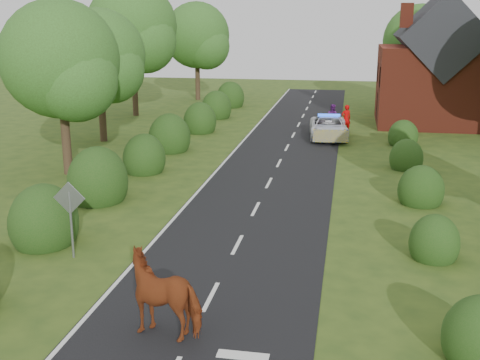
% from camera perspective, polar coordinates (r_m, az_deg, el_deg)
% --- Properties ---
extents(ground, '(120.00, 120.00, 0.00)m').
position_cam_1_polar(ground, '(16.95, -2.79, -11.05)').
color(ground, '#2E4819').
extents(road, '(6.00, 70.00, 0.02)m').
position_cam_1_polar(road, '(30.92, 3.50, 1.16)').
color(road, black).
rests_on(road, ground).
extents(road_markings, '(4.96, 70.00, 0.01)m').
position_cam_1_polar(road_markings, '(29.16, -0.12, 0.36)').
color(road_markings, white).
rests_on(road_markings, road).
extents(hedgerow_left, '(2.75, 50.41, 3.00)m').
position_cam_1_polar(hedgerow_left, '(29.12, -10.12, 1.56)').
color(hedgerow_left, '#1B4313').
rests_on(hedgerow_left, ground).
extents(hedgerow_right, '(2.10, 45.78, 2.10)m').
position_cam_1_polar(hedgerow_right, '(27.09, 16.50, -0.29)').
color(hedgerow_right, '#1B4313').
rests_on(hedgerow_right, ground).
extents(tree_left_a, '(5.74, 5.60, 8.38)m').
position_cam_1_polar(tree_left_a, '(29.85, -16.36, 10.46)').
color(tree_left_a, '#332316').
rests_on(tree_left_a, ground).
extents(tree_left_b, '(5.74, 5.60, 8.07)m').
position_cam_1_polar(tree_left_b, '(37.75, -12.96, 11.10)').
color(tree_left_b, '#332316').
rests_on(tree_left_b, ground).
extents(tree_left_c, '(6.97, 6.80, 10.22)m').
position_cam_1_polar(tree_left_c, '(47.49, -9.91, 13.82)').
color(tree_left_c, '#332316').
rests_on(tree_left_c, ground).
extents(tree_left_d, '(6.15, 6.00, 8.89)m').
position_cam_1_polar(tree_left_d, '(56.38, -3.88, 13.28)').
color(tree_left_d, '#332316').
rests_on(tree_left_d, ground).
extents(tree_right_c, '(6.15, 6.00, 8.58)m').
position_cam_1_polar(tree_right_c, '(53.00, 16.96, 12.23)').
color(tree_right_c, '#332316').
rests_on(tree_right_c, ground).
extents(road_sign, '(1.06, 0.08, 2.53)m').
position_cam_1_polar(road_sign, '(19.72, -15.82, -2.62)').
color(road_sign, gray).
rests_on(road_sign, ground).
extents(house, '(8.00, 7.40, 9.17)m').
position_cam_1_polar(house, '(45.34, 18.16, 9.77)').
color(house, maroon).
rests_on(house, ground).
extents(cow, '(2.53, 1.53, 1.70)m').
position_cam_1_polar(cow, '(15.08, -6.93, -11.05)').
color(cow, maroon).
rests_on(cow, ground).
extents(police_van, '(2.74, 5.26, 1.55)m').
position_cam_1_polar(police_van, '(38.84, 8.40, 4.96)').
color(police_van, silver).
rests_on(police_van, ground).
extents(pedestrian_red, '(0.79, 0.68, 1.83)m').
position_cam_1_polar(pedestrian_red, '(41.16, 10.02, 5.77)').
color(pedestrian_red, '#B50506').
rests_on(pedestrian_red, ground).
extents(pedestrian_purple, '(1.06, 0.97, 1.75)m').
position_cam_1_polar(pedestrian_purple, '(41.90, 8.73, 5.94)').
color(pedestrian_purple, '#5E1E71').
rests_on(pedestrian_purple, ground).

